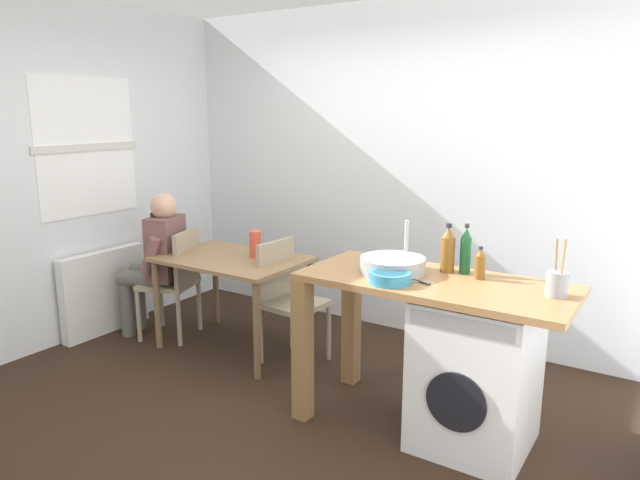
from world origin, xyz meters
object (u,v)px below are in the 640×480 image
utensil_crock (557,283)px  dining_table (233,269)px  bottle_squat_brown (466,251)px  vase (255,244)px  seated_person (157,257)px  chair_person_seat (176,278)px  chair_opposite (287,295)px  bottle_tall_green (448,250)px  mixing_bowl (390,277)px  washing_machine (476,372)px  bottle_clear_small (480,264)px

utensil_crock → dining_table: bearing=174.1°
bottle_squat_brown → vase: size_ratio=1.41×
seated_person → utensil_crock: bearing=-110.9°
dining_table → chair_person_seat: chair_person_seat is taller
chair_opposite → bottle_tall_green: bearing=87.3°
bottle_tall_green → mixing_bowl: bearing=-114.6°
seated_person → bottle_tall_green: 2.49m
utensil_crock → bottle_squat_brown: bearing=162.7°
chair_person_seat → chair_opposite: size_ratio=1.00×
seated_person → chair_opposite: bearing=-99.8°
washing_machine → chair_opposite: bearing=167.0°
chair_person_seat → utensil_crock: 2.99m
bottle_tall_green → mixing_bowl: bottle_tall_green is taller
chair_person_seat → seated_person: 0.23m
chair_person_seat → bottle_squat_brown: (2.41, -0.01, 0.54)m
bottle_clear_small → washing_machine: bearing=-68.0°
washing_machine → bottle_clear_small: bottle_clear_small is taller
chair_opposite → washing_machine: (1.55, -0.36, -0.08)m
dining_table → chair_opposite: chair_opposite is taller
mixing_bowl → bottle_squat_brown: bearing=56.8°
bottle_squat_brown → utensil_crock: 0.57m
washing_machine → bottle_clear_small: 0.60m
chair_opposite → seated_person: size_ratio=0.75×
chair_person_seat → chair_opposite: 1.03m
dining_table → seated_person: bearing=-169.7°
bottle_squat_brown → washing_machine: bearing=-52.3°
chair_person_seat → washing_machine: size_ratio=1.05×
bottle_clear_small → vase: bearing=172.1°
dining_table → bottle_tall_green: size_ratio=3.84×
bottle_squat_brown → seated_person: bearing=-179.0°
mixing_bowl → utensil_crock: utensil_crock is taller
dining_table → utensil_crock: (2.40, -0.25, 0.35)m
washing_machine → bottle_squat_brown: size_ratio=2.97×
bottle_squat_brown → bottle_clear_small: 0.14m
dining_table → bottle_clear_small: bottle_clear_small is taller
chair_person_seat → utensil_crock: utensil_crock is taller
seated_person → bottle_tall_green: bottle_tall_green is taller
chair_opposite → bottle_squat_brown: bottle_squat_brown is taller
bottle_tall_green → bottle_clear_small: bottle_tall_green is taller
bottle_tall_green → utensil_crock: (0.63, -0.14, -0.06)m
seated_person → bottle_clear_small: 2.69m
bottle_tall_green → bottle_squat_brown: bearing=17.4°
bottle_clear_small → dining_table: bearing=175.6°
washing_machine → seated_person: bearing=176.4°
dining_table → utensil_crock: utensil_crock is taller
dining_table → bottle_squat_brown: (1.86, -0.08, 0.41)m
dining_table → chair_person_seat: (-0.55, -0.08, -0.14)m
seated_person → bottle_squat_brown: (2.56, 0.05, 0.38)m
mixing_bowl → chair_opposite: bearing=153.4°
seated_person → bottle_squat_brown: bearing=-107.6°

